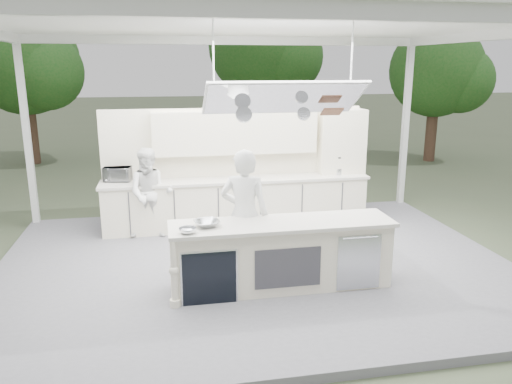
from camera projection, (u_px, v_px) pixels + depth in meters
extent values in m
plane|color=#444E36|center=(256.00, 270.00, 7.93)|extent=(90.00, 90.00, 0.00)
cube|color=slate|center=(256.00, 266.00, 7.91)|extent=(8.00, 6.00, 0.12)
cube|color=white|center=(405.00, 126.00, 10.94)|extent=(0.12, 0.12, 3.70)
cube|color=white|center=(27.00, 135.00, 9.52)|extent=(0.12, 0.12, 3.70)
cube|color=white|center=(256.00, 19.00, 6.99)|extent=(8.20, 6.20, 0.16)
cube|color=white|center=(319.00, 10.00, 4.27)|extent=(8.00, 0.12, 0.16)
cube|color=white|center=(228.00, 41.00, 9.79)|extent=(8.00, 0.12, 0.16)
cube|color=white|center=(502.00, 34.00, 7.74)|extent=(0.12, 6.00, 0.16)
cube|color=white|center=(284.00, 98.00, 6.43)|extent=(2.00, 0.71, 0.43)
cube|color=white|center=(284.00, 98.00, 6.43)|extent=(2.06, 0.76, 0.46)
cylinder|color=white|center=(213.00, 60.00, 6.14)|extent=(0.02, 0.02, 0.95)
cylinder|color=white|center=(352.00, 60.00, 6.47)|extent=(0.02, 0.02, 0.95)
cylinder|color=silver|center=(244.00, 115.00, 6.53)|extent=(0.22, 0.14, 0.21)
cylinder|color=silver|center=(304.00, 114.00, 6.63)|extent=(0.18, 0.12, 0.18)
cube|color=brown|center=(332.00, 112.00, 6.72)|extent=(0.28, 0.18, 0.12)
cube|color=#F3E8CE|center=(282.00, 256.00, 6.97)|extent=(3.00, 0.70, 0.90)
cube|color=silver|center=(282.00, 224.00, 6.85)|extent=(3.10, 0.78, 0.05)
cylinder|color=#F3E8CE|center=(174.00, 273.00, 6.36)|extent=(0.11, 0.11, 0.92)
cube|color=black|center=(209.00, 278.00, 6.46)|extent=(0.70, 0.04, 0.72)
cube|color=silver|center=(209.00, 278.00, 6.46)|extent=(0.74, 0.03, 0.72)
cube|color=#39383E|center=(288.00, 268.00, 6.63)|extent=(0.90, 0.02, 0.55)
cube|color=silver|center=(359.00, 262.00, 6.82)|extent=(0.62, 0.02, 0.78)
cube|color=#F3E8CE|center=(237.00, 203.00, 9.60)|extent=(5.00, 0.65, 0.90)
cube|color=silver|center=(237.00, 179.00, 9.48)|extent=(5.08, 0.72, 0.05)
cube|color=#F3E8CE|center=(235.00, 166.00, 9.71)|extent=(5.00, 0.10, 2.25)
cube|color=#F3E8CE|center=(235.00, 132.00, 9.42)|extent=(3.10, 0.38, 0.80)
cube|color=#F3E8CE|center=(341.00, 143.00, 9.82)|extent=(0.90, 0.45, 1.30)
cube|color=brown|center=(341.00, 143.00, 9.82)|extent=(0.84, 0.40, 0.03)
cylinder|color=silver|center=(338.00, 171.00, 9.80)|extent=(0.20, 0.20, 0.12)
cylinder|color=black|center=(338.00, 163.00, 9.76)|extent=(0.17, 0.17, 0.20)
cylinder|color=black|center=(354.00, 171.00, 9.87)|extent=(0.16, 0.16, 0.10)
cone|color=black|center=(355.00, 163.00, 9.82)|extent=(0.14, 0.14, 0.24)
cylinder|color=#4F3327|center=(32.00, 132.00, 16.18)|extent=(0.36, 0.36, 2.10)
sphere|color=#325620|center=(24.00, 60.00, 15.62)|extent=(3.40, 3.40, 3.40)
sphere|color=#325620|center=(44.00, 72.00, 15.35)|extent=(2.38, 2.38, 2.38)
cylinder|color=#4F3327|center=(261.00, 115.00, 19.50)|extent=(0.36, 0.36, 2.45)
sphere|color=#325620|center=(261.00, 46.00, 18.84)|extent=(4.00, 4.00, 4.00)
sphere|color=#325620|center=(285.00, 56.00, 18.52)|extent=(2.80, 2.80, 2.80)
cylinder|color=#4F3327|center=(431.00, 132.00, 16.66)|extent=(0.36, 0.36, 1.92)
sphere|color=#325620|center=(436.00, 70.00, 16.16)|extent=(3.00, 3.00, 3.00)
sphere|color=#325620|center=(460.00, 80.00, 15.92)|extent=(2.10, 2.10, 2.10)
imported|color=white|center=(244.00, 215.00, 7.16)|extent=(0.81, 0.66, 1.91)
imported|color=white|center=(151.00, 193.00, 8.88)|extent=(0.83, 0.67, 1.63)
imported|color=#B8BBC0|center=(118.00, 174.00, 9.21)|extent=(0.54, 0.41, 0.27)
imported|color=silver|center=(207.00, 223.00, 6.65)|extent=(0.41, 0.41, 0.08)
imported|color=silver|center=(188.00, 231.00, 6.38)|extent=(0.30, 0.30, 0.07)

